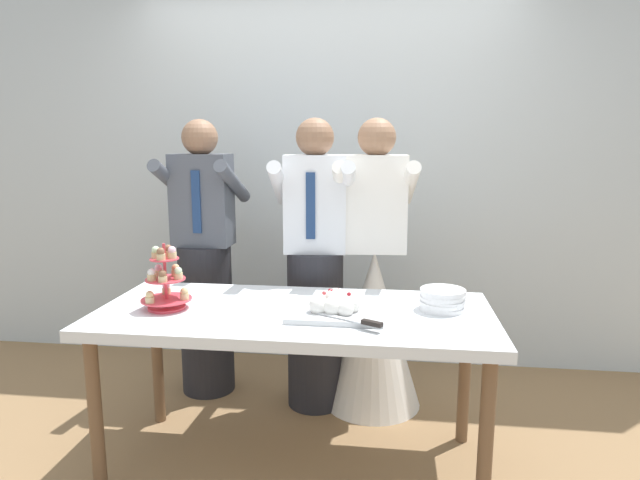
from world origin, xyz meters
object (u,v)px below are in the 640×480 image
Objects in this scene: plate_stack at (442,299)px; person_bride at (374,309)px; person_guest at (205,273)px; main_cake_tray at (336,306)px; person_groom at (315,281)px; cupcake_stand at (166,282)px; dessert_table at (294,325)px.

plate_stack is 0.72m from person_bride.
person_bride is 1.04m from person_guest.
person_groom reaches higher than main_cake_tray.
person_bride is at bearing 7.62° from person_groom.
cupcake_stand is 1.44× the size of plate_stack.
dessert_table is 4.29× the size of main_cake_tray.
main_cake_tray reaches higher than dessert_table.
plate_stack is at bearing -25.85° from person_guest.
main_cake_tray is 1.98× the size of plate_stack.
plate_stack is 0.13× the size of person_bride.
person_bride is at bearing 118.81° from plate_stack.
person_bride reaches higher than dessert_table.
dessert_table is 0.24m from main_cake_tray.
person_bride is at bearing -3.38° from person_guest.
person_guest is (-1.35, 0.65, -0.08)m from plate_stack.
person_groom reaches higher than dessert_table.
person_bride is (0.93, 0.73, -0.32)m from cupcake_stand.
plate_stack is (0.47, 0.14, 0.01)m from main_cake_tray.
person_groom and person_bride have the same top height.
cupcake_stand is 0.18× the size of person_groom.
person_guest is at bearing 171.31° from person_groom.
main_cake_tray is 0.25× the size of person_guest.
person_bride is 1.00× the size of person_guest.
person_groom is at bearing 140.32° from plate_stack.
person_bride reaches higher than main_cake_tray.
person_guest is (-1.02, 0.06, 0.16)m from person_bride.
main_cake_tray is (0.20, -0.06, 0.12)m from dessert_table.
dessert_table is 8.50× the size of plate_stack.
main_cake_tray is (0.78, 0.00, -0.09)m from cupcake_stand.
person_bride is (-0.33, 0.59, -0.24)m from plate_stack.
person_guest is (-0.68, 0.74, 0.05)m from dessert_table.
person_groom is 1.00× the size of person_guest.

